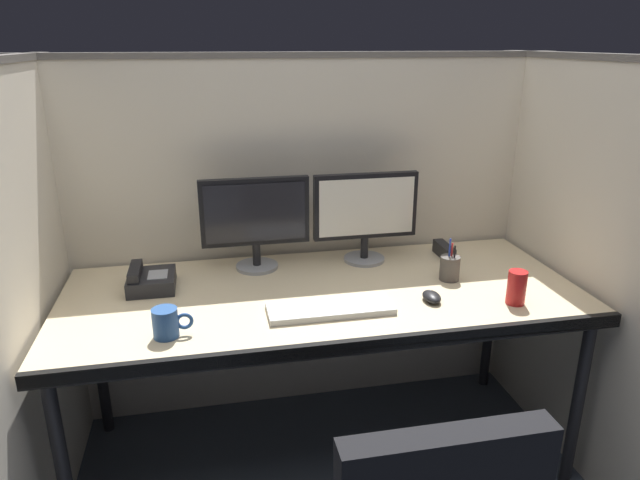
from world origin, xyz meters
The scene contains 13 objects.
cubicle_partition_rear centered at (0.00, 0.74, 0.79)m, with size 2.21×0.06×1.57m.
cubicle_partition_left centered at (-0.99, 0.20, 0.79)m, with size 0.06×1.41×1.57m.
cubicle_partition_right centered at (0.99, 0.20, 0.79)m, with size 0.06×1.41×1.57m.
desk centered at (0.00, 0.29, 0.69)m, with size 1.90×0.80×0.74m.
monitor_left centered at (-0.22, 0.57, 0.96)m, with size 0.43×0.17×0.37m.
monitor_right centered at (0.23, 0.56, 0.96)m, with size 0.43×0.17×0.37m.
keyboard_main centered at (-0.01, 0.12, 0.75)m, with size 0.43×0.15×0.02m, color silver.
computer_mouse centered at (0.36, 0.13, 0.76)m, with size 0.06×0.10×0.04m.
soda_can centered at (0.64, 0.05, 0.80)m, with size 0.07×0.07×0.12m, color red.
pen_cup centered at (0.50, 0.30, 0.79)m, with size 0.08×0.08×0.17m.
coffee_mug centered at (-0.55, 0.05, 0.79)m, with size 0.13×0.08×0.09m.
desk_phone centered at (-0.63, 0.44, 0.77)m, with size 0.17×0.19×0.09m.
red_stapler centered at (0.58, 0.53, 0.77)m, with size 0.04×0.15×0.06m, color black.
Camera 1 is at (-0.39, -1.59, 1.62)m, focal length 31.90 mm.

